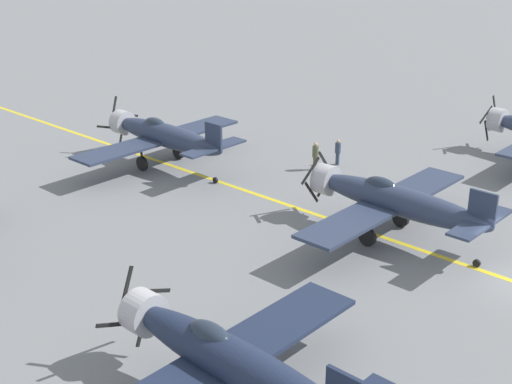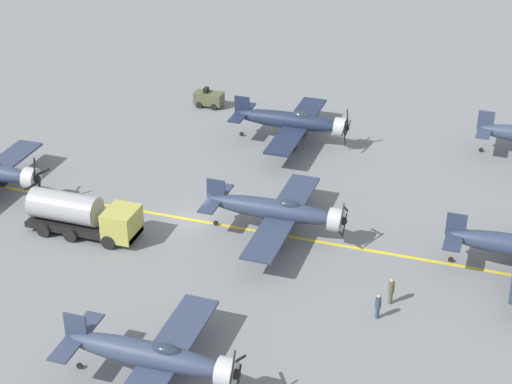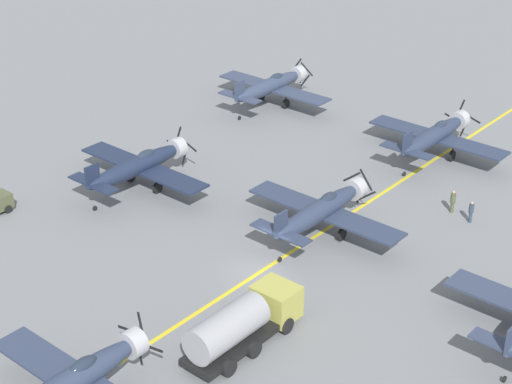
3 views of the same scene
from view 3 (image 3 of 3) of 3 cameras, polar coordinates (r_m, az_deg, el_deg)
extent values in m
plane|color=slate|center=(55.57, 0.44, -5.26)|extent=(400.00, 400.00, 0.00)
cube|color=yellow|center=(55.56, 0.44, -5.25)|extent=(0.30, 160.00, 0.01)
ellipsoid|color=#2C364F|center=(71.11, 11.72, 3.67)|extent=(1.50, 9.50, 1.42)
cylinder|color=#B7B7BC|center=(74.78, 13.41, 4.69)|extent=(1.58, 0.90, 1.58)
ellipsoid|color=#232D3D|center=(71.82, 12.21, 4.35)|extent=(0.80, 1.70, 0.76)
cube|color=#2C364F|center=(71.86, 11.99, 3.61)|extent=(12.00, 2.10, 0.16)
cube|color=#2C364F|center=(67.75, 10.02, 2.75)|extent=(4.40, 1.10, 0.12)
cube|color=#2C364F|center=(67.49, 10.06, 3.25)|extent=(0.14, 1.30, 1.60)
sphere|color=black|center=(75.20, 13.59, 4.80)|extent=(0.56, 0.56, 0.56)
cube|color=black|center=(75.41, 13.69, 4.16)|extent=(0.64, 0.06, 1.72)
cube|color=black|center=(74.77, 14.18, 4.81)|extent=(1.72, 0.06, 0.64)
cube|color=black|center=(75.00, 13.49, 5.44)|extent=(0.64, 0.06, 1.72)
cube|color=black|center=(75.63, 13.01, 4.79)|extent=(1.72, 0.06, 0.64)
cylinder|color=black|center=(72.75, 10.92, 3.47)|extent=(0.14, 0.14, 1.26)
cylinder|color=black|center=(73.01, 10.88, 3.02)|extent=(0.22, 0.90, 0.90)
cylinder|color=black|center=(71.50, 12.99, 2.82)|extent=(0.14, 0.14, 1.26)
cylinder|color=black|center=(71.75, 12.93, 2.36)|extent=(0.22, 0.90, 0.90)
cylinder|color=black|center=(68.56, 9.85, 1.20)|extent=(0.12, 0.36, 0.36)
ellipsoid|color=#343F58|center=(80.38, 0.84, 7.06)|extent=(1.50, 9.50, 1.42)
cylinder|color=#B7B7BC|center=(83.66, 2.80, 7.86)|extent=(1.58, 0.90, 1.58)
ellipsoid|color=#232D3D|center=(81.02, 1.36, 7.65)|extent=(0.80, 1.70, 0.76)
cube|color=#343F58|center=(81.05, 1.19, 6.98)|extent=(12.00, 2.10, 0.16)
cube|color=#343F58|center=(77.41, -1.09, 6.36)|extent=(4.40, 1.10, 0.12)
cube|color=#343F58|center=(77.18, -1.10, 6.81)|extent=(0.14, 1.30, 1.60)
sphere|color=black|center=(84.04, 3.01, 7.95)|extent=(0.56, 0.56, 0.56)
cube|color=black|center=(84.10, 2.74, 8.48)|extent=(1.14, 0.06, 1.50)
cube|color=black|center=(84.61, 2.62, 7.72)|extent=(1.50, 0.06, 1.14)
cube|color=black|center=(83.98, 3.28, 7.41)|extent=(1.14, 0.06, 1.50)
cube|color=black|center=(83.47, 3.41, 8.17)|extent=(1.50, 0.06, 1.14)
cylinder|color=black|center=(82.16, 0.37, 6.80)|extent=(0.14, 0.14, 1.26)
cylinder|color=black|center=(82.39, 0.36, 6.39)|extent=(0.22, 0.90, 0.90)
cylinder|color=black|center=(80.40, 2.02, 6.31)|extent=(0.14, 0.14, 1.26)
cylinder|color=black|center=(80.63, 2.01, 5.89)|extent=(0.22, 0.90, 0.90)
cylinder|color=black|center=(78.12, -1.11, 4.97)|extent=(0.12, 0.36, 0.36)
cube|color=#333D57|center=(47.26, 16.58, -9.95)|extent=(4.40, 1.10, 0.12)
cube|color=#333D57|center=(46.88, 16.69, -9.32)|extent=(0.14, 1.30, 1.60)
cylinder|color=black|center=(48.43, 16.23, -11.89)|extent=(0.12, 0.36, 0.36)
cylinder|color=#B7B7BC|center=(46.40, -8.20, -9.94)|extent=(1.58, 0.90, 1.58)
ellipsoid|color=#232D3D|center=(44.46, -11.45, -11.25)|extent=(0.80, 1.70, 0.76)
cube|color=#313B54|center=(44.85, -11.72, -12.37)|extent=(12.00, 2.10, 0.16)
sphere|color=black|center=(46.66, -7.74, -9.67)|extent=(0.56, 0.56, 0.56)
cube|color=black|center=(46.24, -6.99, -10.27)|extent=(1.74, 0.06, 0.47)
cube|color=black|center=(46.05, -7.66, -8.90)|extent=(0.47, 0.06, 1.74)
cube|color=black|center=(47.09, -8.47, -9.09)|extent=(1.74, 0.06, 0.47)
cube|color=black|center=(47.28, -7.81, -10.42)|extent=(0.47, 0.06, 1.74)
cylinder|color=black|center=(46.21, -12.85, -12.15)|extent=(0.14, 0.14, 1.26)
ellipsoid|color=#2E3851|center=(58.31, 4.17, -1.30)|extent=(1.50, 9.50, 1.42)
cylinder|color=#B7B7BC|center=(61.57, 6.64, 0.22)|extent=(1.58, 0.90, 1.58)
ellipsoid|color=#232D3D|center=(58.87, 4.85, -0.41)|extent=(0.80, 1.70, 0.76)
cube|color=#2E3851|center=(59.02, 4.60, -1.32)|extent=(12.00, 2.10, 0.16)
cube|color=#2E3851|center=(55.39, 1.66, -2.72)|extent=(4.40, 1.10, 0.12)
cube|color=#2E3851|center=(55.07, 1.67, -2.13)|extent=(0.14, 1.30, 1.60)
sphere|color=black|center=(61.95, 6.90, 0.38)|extent=(0.56, 0.56, 0.56)
cube|color=black|center=(61.87, 7.40, -0.25)|extent=(1.46, 0.06, 1.20)
cube|color=black|center=(61.38, 7.35, 0.81)|extent=(1.20, 0.06, 1.46)
cube|color=black|center=(62.04, 6.40, 1.02)|extent=(1.46, 0.06, 1.20)
cube|color=black|center=(62.52, 6.45, -0.03)|extent=(1.20, 0.06, 1.46)
cylinder|color=black|center=(60.09, 3.42, -1.40)|extent=(0.14, 0.14, 1.26)
cylinder|color=black|center=(60.40, 3.41, -1.93)|extent=(0.22, 0.90, 0.90)
cylinder|color=black|center=(58.59, 5.76, -2.31)|extent=(0.14, 0.14, 1.26)
cylinder|color=black|center=(58.90, 5.73, -2.84)|extent=(0.22, 0.90, 0.90)
cylinder|color=black|center=(56.39, 1.59, -4.52)|extent=(0.12, 0.36, 0.36)
ellipsoid|color=#1E2942|center=(65.08, -8.05, 1.70)|extent=(1.50, 9.50, 1.42)
cylinder|color=#B7B7BC|center=(67.81, -5.28, 2.95)|extent=(1.57, 0.90, 1.58)
ellipsoid|color=#232D3D|center=(65.53, -7.35, 2.47)|extent=(0.80, 1.70, 0.76)
cube|color=#1E2942|center=(65.68, -7.55, 1.65)|extent=(12.00, 2.10, 0.16)
cube|color=#1E2942|center=(62.69, -10.81, 0.57)|extent=(4.40, 1.10, 0.12)
cube|color=#1E2942|center=(62.40, -10.86, 1.10)|extent=(0.14, 1.30, 1.60)
sphere|color=black|center=(68.12, -4.99, 3.08)|extent=(0.56, 0.56, 0.56)
cube|color=black|center=(68.26, -4.77, 2.39)|extent=(0.76, 0.06, 1.68)
cube|color=black|center=(67.46, -4.50, 3.14)|extent=(1.68, 0.06, 0.76)
cube|color=black|center=(68.00, -5.20, 3.78)|extent=(0.76, 0.06, 1.68)
cube|color=black|center=(68.79, -5.46, 3.02)|extent=(1.68, 0.06, 0.76)
cylinder|color=black|center=(66.97, -8.39, 1.52)|extent=(0.14, 0.14, 1.26)
cylinder|color=black|center=(67.25, -8.35, 1.04)|extent=(0.22, 0.90, 0.90)
cylinder|color=black|center=(64.95, -6.61, 0.78)|extent=(0.14, 0.14, 1.26)
cylinder|color=black|center=(65.23, -6.58, 0.29)|extent=(0.22, 0.90, 0.90)
cylinder|color=black|center=(63.58, -10.69, -1.08)|extent=(0.12, 0.36, 0.36)
cube|color=black|center=(48.83, -0.88, -9.57)|extent=(2.25, 8.00, 0.40)
cube|color=#B2AD4C|center=(50.20, 1.35, -7.28)|extent=(2.50, 2.08, 2.00)
cylinder|color=#9E9EA3|center=(47.26, -1.95, -9.04)|extent=(2.10, 4.96, 2.10)
cylinder|color=black|center=(51.04, -0.05, -7.88)|extent=(0.30, 1.00, 1.00)
cylinder|color=black|center=(49.83, 2.06, -8.90)|extent=(0.30, 1.00, 1.00)
cylinder|color=black|center=(49.30, -2.24, -9.35)|extent=(0.30, 1.00, 1.00)
cylinder|color=black|center=(48.04, -0.11, -10.45)|extent=(0.30, 1.00, 1.00)
cylinder|color=black|center=(48.11, -3.94, -10.47)|extent=(0.30, 1.00, 1.00)
cylinder|color=black|center=(46.82, -1.79, -11.64)|extent=(0.30, 1.00, 1.00)
cylinder|color=black|center=(64.68, -16.21, -1.11)|extent=(0.20, 0.60, 0.60)
cylinder|color=#515638|center=(63.73, 12.94, -1.00)|extent=(0.26, 0.26, 0.84)
cylinder|color=#515638|center=(63.38, 13.01, -0.38)|extent=(0.38, 0.38, 0.70)
sphere|color=tan|center=(63.17, 13.05, -0.01)|extent=(0.23, 0.23, 0.23)
cylinder|color=#334256|center=(62.74, 14.09, -1.65)|extent=(0.25, 0.25, 0.79)
cylinder|color=#334256|center=(62.40, 14.17, -1.07)|extent=(0.36, 0.36, 0.65)
sphere|color=tan|center=(62.20, 14.21, -0.72)|extent=(0.21, 0.21, 0.21)
camera|label=1|loc=(64.85, -25.65, 11.47)|focal=50.00mm
camera|label=2|loc=(59.58, 61.71, 14.76)|focal=60.00mm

